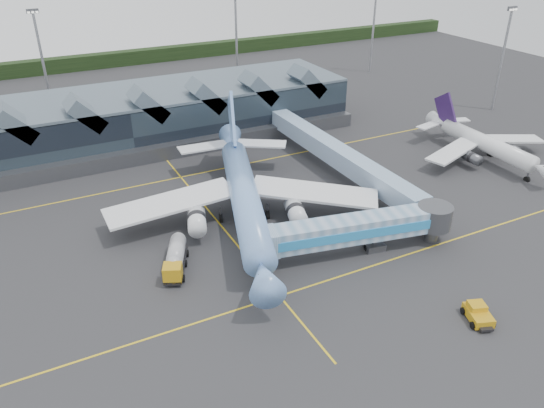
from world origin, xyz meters
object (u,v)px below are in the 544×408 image
main_airliner (244,193)px  jet_bridge (367,228)px  pushback_tug (478,314)px  fuel_truck (176,257)px  regional_jet (483,142)px

main_airliner → jet_bridge: (10.80, -14.90, -0.82)m
jet_bridge → pushback_tug: bearing=-69.4°
jet_bridge → fuel_truck: jet_bridge is taller
jet_bridge → pushback_tug: (2.80, -16.83, -2.70)m
regional_jet → fuel_truck: regional_jet is taller
jet_bridge → pushback_tug: 17.27m
main_airliner → pushback_tug: size_ratio=10.06×
regional_jet → jet_bridge: regional_jet is taller
main_airliner → pushback_tug: 34.70m
fuel_truck → pushback_tug: (26.26, -24.43, -0.85)m
main_airliner → jet_bridge: size_ratio=1.66×
main_airliner → pushback_tug: main_airliner is taller
jet_bridge → regional_jet: bearing=34.0°
regional_jet → fuel_truck: size_ratio=3.34×
fuel_truck → jet_bridge: bearing=6.0°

